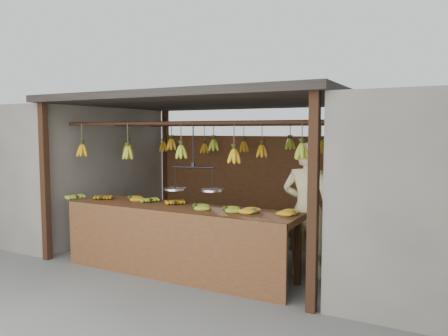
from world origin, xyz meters
The scene contains 8 objects.
ground centered at (0.00, 0.00, 0.00)m, with size 80.00×80.00×0.00m, color #5B5B57.
stall centered at (0.00, 0.33, 1.97)m, with size 4.30×3.30×2.40m.
neighbor_left centered at (-3.60, 0.00, 1.15)m, with size 3.00×3.00×2.30m, color slate.
counter centered at (0.08, -1.22, 0.70)m, with size 3.47×0.74×0.96m.
hanging_bananas centered at (0.00, 0.00, 1.63)m, with size 3.58×2.25×0.39m.
balance_scale centered at (0.24, -1.00, 1.17)m, with size 0.79×0.43×0.89m.
vendor centered at (1.60, -0.41, 0.88)m, with size 0.64×0.42×1.76m, color beige.
bag_bundles centered at (1.94, 1.35, 1.00)m, with size 0.08×0.26×1.30m.
Camera 1 is at (3.28, -5.85, 1.91)m, focal length 35.00 mm.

